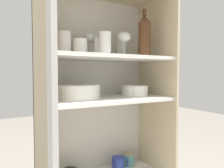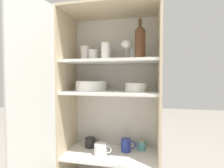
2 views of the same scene
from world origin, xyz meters
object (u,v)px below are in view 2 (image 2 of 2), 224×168
mixing_bowl_large (136,87)px  storage_jar (141,145)px  plate_stack_white (91,86)px  coffee_mug_primary (90,142)px  wine_bottle (140,42)px

mixing_bowl_large → storage_jar: bearing=72.0°
plate_stack_white → coffee_mug_primary: 0.51m
mixing_bowl_large → storage_jar: mixing_bowl_large is taller
storage_jar → plate_stack_white: bearing=-166.8°
plate_stack_white → mixing_bowl_large: size_ratio=1.55×
plate_stack_white → mixing_bowl_large: 0.38m
wine_bottle → plate_stack_white: wine_bottle is taller
mixing_bowl_large → coffee_mug_primary: mixing_bowl_large is taller
mixing_bowl_large → coffee_mug_primary: size_ratio=1.30×
coffee_mug_primary → storage_jar: storage_jar is taller
wine_bottle → plate_stack_white: (-0.41, 0.08, -0.33)m
coffee_mug_primary → plate_stack_white: bearing=-63.0°
plate_stack_white → coffee_mug_primary: plate_stack_white is taller
wine_bottle → coffee_mug_primary: bearing=162.1°
plate_stack_white → storage_jar: size_ratio=3.08×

